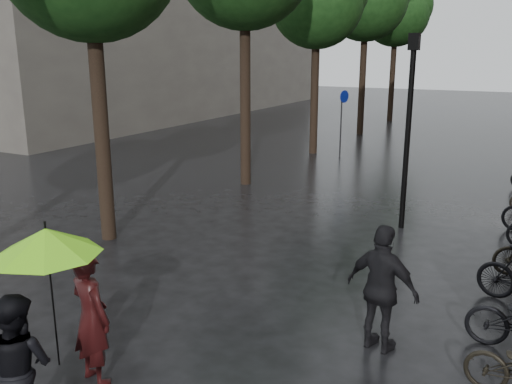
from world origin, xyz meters
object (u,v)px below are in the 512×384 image
Objects in this scene: pedestrian_walking at (382,289)px; lamp_post at (409,114)px; person_burgundy at (91,318)px; person_black at (18,367)px.

lamp_post is at bearing -66.56° from pedestrian_walking.
person_burgundy is at bearing -103.62° from lamp_post.
pedestrian_walking is 0.41× the size of lamp_post.
person_black is 4.67m from pedestrian_walking.
person_burgundy is 1.05× the size of person_black.
person_black is 9.64m from lamp_post.
lamp_post reaches higher than pedestrian_walking.
person_black is at bearing -101.60° from lamp_post.
pedestrian_walking is at bearing -138.91° from person_black.
pedestrian_walking reaches higher than person_burgundy.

